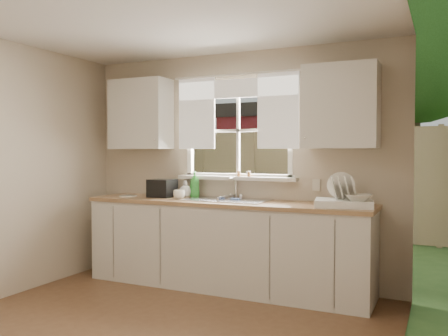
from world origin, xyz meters
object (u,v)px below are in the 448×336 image
at_px(soap_bottle_a, 195,184).
at_px(black_appliance, 162,188).
at_px(cup, 179,195).
at_px(dish_rack, 344,200).

height_order(soap_bottle_a, black_appliance, soap_bottle_a).
bearing_deg(black_appliance, cup, -20.20).
bearing_deg(black_appliance, dish_rack, 0.65).
relative_size(cup, black_appliance, 0.46).
height_order(dish_rack, soap_bottle_a, dish_rack).
height_order(dish_rack, black_appliance, dish_rack).
distance_m(cup, black_appliance, 0.32).
distance_m(dish_rack, cup, 1.73).
bearing_deg(cup, black_appliance, 149.96).
xyz_separation_m(soap_bottle_a, cup, (-0.05, -0.26, -0.10)).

